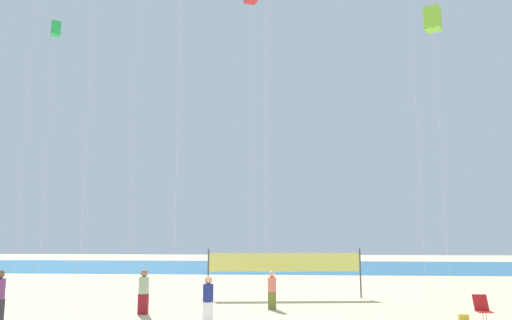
{
  "coord_description": "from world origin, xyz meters",
  "views": [
    {
      "loc": [
        2.3,
        -15.22,
        3.06
      ],
      "look_at": [
        0.54,
        10.13,
        7.11
      ],
      "focal_mm": 33.1,
      "sensor_mm": 36.0,
      "label": 1
    }
  ],
  "objects_px": {
    "beachgoer_navy_shirt": "(208,298)",
    "volleyball_net": "(285,264)",
    "beach_handbag": "(463,318)",
    "kite_lime_box": "(433,19)",
    "folding_beach_chair": "(482,307)",
    "kite_green_box": "(56,30)",
    "beachgoer_sage_shirt": "(144,290)",
    "beachgoer_coral_shirt": "(272,289)"
  },
  "relations": [
    {
      "from": "beachgoer_sage_shirt",
      "to": "kite_lime_box",
      "type": "bearing_deg",
      "value": 35.54
    },
    {
      "from": "beachgoer_navy_shirt",
      "to": "beachgoer_sage_shirt",
      "type": "height_order",
      "value": "beachgoer_sage_shirt"
    },
    {
      "from": "kite_green_box",
      "to": "beach_handbag",
      "type": "bearing_deg",
      "value": -26.78
    },
    {
      "from": "kite_lime_box",
      "to": "beachgoer_navy_shirt",
      "type": "bearing_deg",
      "value": -135.41
    },
    {
      "from": "kite_green_box",
      "to": "beachgoer_navy_shirt",
      "type": "bearing_deg",
      "value": -43.07
    },
    {
      "from": "beachgoer_navy_shirt",
      "to": "kite_lime_box",
      "type": "height_order",
      "value": "kite_lime_box"
    },
    {
      "from": "beach_handbag",
      "to": "beachgoer_coral_shirt",
      "type": "bearing_deg",
      "value": 160.41
    },
    {
      "from": "volleyball_net",
      "to": "kite_lime_box",
      "type": "distance_m",
      "value": 18.6
    },
    {
      "from": "beachgoer_navy_shirt",
      "to": "beachgoer_coral_shirt",
      "type": "bearing_deg",
      "value": 61.42
    },
    {
      "from": "beachgoer_navy_shirt",
      "to": "folding_beach_chair",
      "type": "height_order",
      "value": "beachgoer_navy_shirt"
    },
    {
      "from": "kite_lime_box",
      "to": "beachgoer_coral_shirt",
      "type": "bearing_deg",
      "value": -139.07
    },
    {
      "from": "kite_lime_box",
      "to": "folding_beach_chair",
      "type": "bearing_deg",
      "value": -102.18
    },
    {
      "from": "beachgoer_coral_shirt",
      "to": "kite_lime_box",
      "type": "height_order",
      "value": "kite_lime_box"
    },
    {
      "from": "beachgoer_sage_shirt",
      "to": "folding_beach_chair",
      "type": "xyz_separation_m",
      "value": [
        12.76,
        -0.41,
        -0.45
      ]
    },
    {
      "from": "beachgoer_sage_shirt",
      "to": "beach_handbag",
      "type": "bearing_deg",
      "value": -3.04
    },
    {
      "from": "folding_beach_chair",
      "to": "kite_green_box",
      "type": "height_order",
      "value": "kite_green_box"
    },
    {
      "from": "beachgoer_navy_shirt",
      "to": "volleyball_net",
      "type": "xyz_separation_m",
      "value": [
        2.65,
        6.84,
        0.77
      ]
    },
    {
      "from": "beachgoer_navy_shirt",
      "to": "beach_handbag",
      "type": "height_order",
      "value": "beachgoer_navy_shirt"
    },
    {
      "from": "beachgoer_navy_shirt",
      "to": "kite_green_box",
      "type": "distance_m",
      "value": 23.4
    },
    {
      "from": "beachgoer_sage_shirt",
      "to": "kite_green_box",
      "type": "xyz_separation_m",
      "value": [
        -9.73,
        10.05,
        15.77
      ]
    },
    {
      "from": "beachgoer_coral_shirt",
      "to": "kite_lime_box",
      "type": "xyz_separation_m",
      "value": [
        10.07,
        8.73,
        15.87
      ]
    },
    {
      "from": "volleyball_net",
      "to": "beachgoer_sage_shirt",
      "type": "bearing_deg",
      "value": -137.12
    },
    {
      "from": "beachgoer_navy_shirt",
      "to": "kite_green_box",
      "type": "bearing_deg",
      "value": 141.29
    },
    {
      "from": "beachgoer_sage_shirt",
      "to": "kite_green_box",
      "type": "bearing_deg",
      "value": 135.23
    },
    {
      "from": "folding_beach_chair",
      "to": "kite_lime_box",
      "type": "height_order",
      "value": "kite_lime_box"
    },
    {
      "from": "beachgoer_sage_shirt",
      "to": "folding_beach_chair",
      "type": "bearing_deg",
      "value": -0.67
    },
    {
      "from": "beachgoer_coral_shirt",
      "to": "kite_green_box",
      "type": "relative_size",
      "value": 0.09
    },
    {
      "from": "kite_lime_box",
      "to": "kite_green_box",
      "type": "bearing_deg",
      "value": -179.38
    },
    {
      "from": "folding_beach_chair",
      "to": "beach_handbag",
      "type": "relative_size",
      "value": 2.57
    },
    {
      "from": "beachgoer_coral_shirt",
      "to": "volleyball_net",
      "type": "bearing_deg",
      "value": -33.56
    },
    {
      "from": "kite_lime_box",
      "to": "volleyball_net",
      "type": "bearing_deg",
      "value": -151.45
    },
    {
      "from": "beach_handbag",
      "to": "kite_green_box",
      "type": "distance_m",
      "value": 29.34
    },
    {
      "from": "beach_handbag",
      "to": "kite_green_box",
      "type": "height_order",
      "value": "kite_green_box"
    },
    {
      "from": "beachgoer_coral_shirt",
      "to": "beachgoer_sage_shirt",
      "type": "distance_m",
      "value": 5.25
    },
    {
      "from": "beachgoer_navy_shirt",
      "to": "kite_lime_box",
      "type": "distance_m",
      "value": 23.35
    },
    {
      "from": "beachgoer_sage_shirt",
      "to": "kite_lime_box",
      "type": "distance_m",
      "value": 24.15
    },
    {
      "from": "folding_beach_chair",
      "to": "beach_handbag",
      "type": "distance_m",
      "value": 1.03
    },
    {
      "from": "folding_beach_chair",
      "to": "kite_green_box",
      "type": "bearing_deg",
      "value": -172.95
    },
    {
      "from": "beach_handbag",
      "to": "kite_lime_box",
      "type": "bearing_deg",
      "value": 74.18
    },
    {
      "from": "beachgoer_coral_shirt",
      "to": "volleyball_net",
      "type": "distance_m",
      "value": 3.65
    },
    {
      "from": "volleyball_net",
      "to": "beach_handbag",
      "type": "bearing_deg",
      "value": -43.12
    },
    {
      "from": "beachgoer_navy_shirt",
      "to": "beach_handbag",
      "type": "distance_m",
      "value": 9.11
    }
  ]
}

